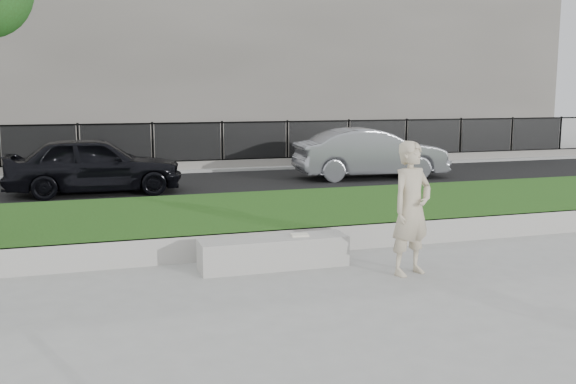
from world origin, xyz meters
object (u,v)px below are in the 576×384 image
object	(u,v)px
book	(300,235)
car_silver	(371,153)
stone_bench	(274,253)
man	(411,209)
car_dark	(95,165)

from	to	relation	value
book	car_silver	xyz separation A→B (m)	(5.03, 8.36, 0.31)
stone_bench	man	world-z (taller)	man
stone_bench	car_dark	xyz separation A→B (m)	(-2.30, 7.74, 0.54)
stone_bench	car_dark	world-z (taller)	car_dark
man	book	distance (m)	1.66
book	car_silver	distance (m)	9.76
man	car_dark	bearing A→B (deg)	97.13
stone_bench	car_dark	bearing A→B (deg)	106.58
man	car_dark	size ratio (longest dim) A/B	0.44
car_dark	car_silver	distance (m)	7.76
car_silver	car_dark	bearing A→B (deg)	99.01
book	car_dark	xyz separation A→B (m)	(-2.70, 7.75, 0.30)
man	car_silver	size ratio (longest dim) A/B	0.42
man	car_dark	distance (m)	9.54
car_dark	car_silver	bearing A→B (deg)	-84.37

